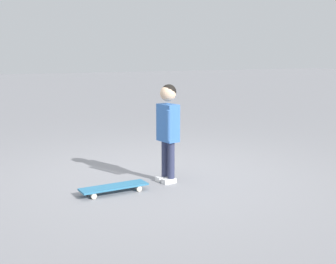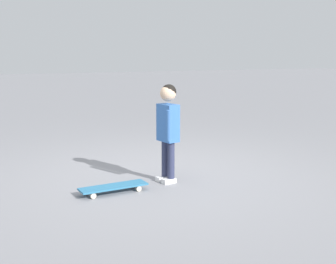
# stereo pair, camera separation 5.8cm
# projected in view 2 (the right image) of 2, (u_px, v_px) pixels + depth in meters

# --- Properties ---
(ground_plane) EXTENTS (50.00, 50.00, 0.00)m
(ground_plane) POSITION_uv_depth(u_px,v_px,m) (164.00, 176.00, 5.18)
(ground_plane) COLOR gray
(child_person) EXTENTS (0.40, 0.22, 1.06)m
(child_person) POSITION_uv_depth(u_px,v_px,m) (168.00, 122.00, 4.84)
(child_person) COLOR #2D3351
(child_person) RESTS_ON ground
(skateboard) EXTENTS (0.25, 0.71, 0.07)m
(skateboard) POSITION_uv_depth(u_px,v_px,m) (113.00, 187.00, 4.55)
(skateboard) COLOR teal
(skateboard) RESTS_ON ground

